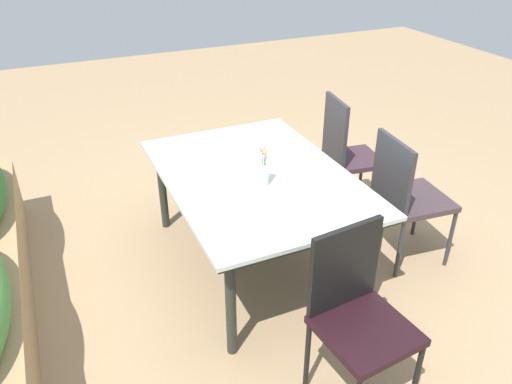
{
  "coord_description": "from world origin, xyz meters",
  "views": [
    {
      "loc": [
        -2.63,
        1.23,
        2.26
      ],
      "look_at": [
        0.04,
        0.04,
        0.58
      ],
      "focal_mm": 35.42,
      "sensor_mm": 36.0,
      "label": 1
    }
  ],
  "objects_px": {
    "dining_table": "(256,182)",
    "chair_end_left": "(357,310)",
    "chair_near_right": "(346,150)",
    "flower_vase": "(264,168)",
    "chair_near_left": "(405,192)"
  },
  "relations": [
    {
      "from": "dining_table",
      "to": "chair_end_left",
      "type": "height_order",
      "value": "chair_end_left"
    },
    {
      "from": "dining_table",
      "to": "chair_near_right",
      "type": "distance_m",
      "value": 1.03
    },
    {
      "from": "flower_vase",
      "to": "chair_near_left",
      "type": "bearing_deg",
      "value": -102.33
    },
    {
      "from": "dining_table",
      "to": "flower_vase",
      "type": "distance_m",
      "value": 0.23
    },
    {
      "from": "chair_near_left",
      "to": "flower_vase",
      "type": "height_order",
      "value": "flower_vase"
    },
    {
      "from": "dining_table",
      "to": "flower_vase",
      "type": "bearing_deg",
      "value": 175.69
    },
    {
      "from": "chair_near_left",
      "to": "chair_near_right",
      "type": "xyz_separation_m",
      "value": [
        0.74,
        -0.0,
        -0.0
      ]
    },
    {
      "from": "dining_table",
      "to": "chair_near_right",
      "type": "height_order",
      "value": "chair_near_right"
    },
    {
      "from": "dining_table",
      "to": "chair_near_left",
      "type": "bearing_deg",
      "value": -110.67
    },
    {
      "from": "chair_near_right",
      "to": "chair_end_left",
      "type": "xyz_separation_m",
      "value": [
        -1.58,
        0.96,
        0.02
      ]
    },
    {
      "from": "chair_near_right",
      "to": "chair_end_left",
      "type": "relative_size",
      "value": 1.01
    },
    {
      "from": "chair_near_left",
      "to": "chair_end_left",
      "type": "bearing_deg",
      "value": -43.04
    },
    {
      "from": "dining_table",
      "to": "chair_near_right",
      "type": "relative_size",
      "value": 1.68
    },
    {
      "from": "dining_table",
      "to": "chair_near_left",
      "type": "relative_size",
      "value": 1.74
    },
    {
      "from": "chair_near_left",
      "to": "flower_vase",
      "type": "xyz_separation_m",
      "value": [
        0.21,
        0.97,
        0.29
      ]
    }
  ]
}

